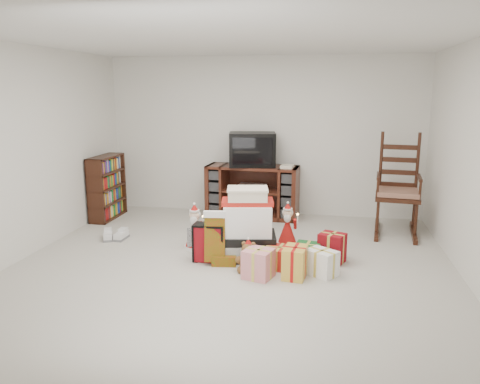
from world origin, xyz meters
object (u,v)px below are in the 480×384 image
object	(u,v)px
santa_figurine	(287,229)
sneaker_pair	(115,236)
teddy_bear	(249,258)
mrs_claus_figurine	(195,231)
tv_stand	(252,191)
gift_pile	(247,228)
crt_television	(252,149)
red_suitcase	(209,243)
gift_cluster	(300,258)
bookshelf	(107,188)
rocking_chair	(396,198)

from	to	relation	value
santa_figurine	sneaker_pair	distance (m)	2.32
teddy_bear	mrs_claus_figurine	size ratio (longest dim) A/B	0.57
tv_stand	gift_pile	world-z (taller)	gift_pile
gift_pile	crt_television	world-z (taller)	crt_television
red_suitcase	gift_cluster	distance (m)	1.06
mrs_claus_figurine	bookshelf	bearing A→B (deg)	146.44
sneaker_pair	gift_cluster	world-z (taller)	gift_cluster
teddy_bear	santa_figurine	xyz separation A→B (m)	(0.34, 0.99, 0.07)
mrs_claus_figurine	sneaker_pair	size ratio (longest dim) A/B	1.67
gift_pile	santa_figurine	distance (m)	0.73
bookshelf	gift_pile	bearing A→B (deg)	-29.13
gift_pile	santa_figurine	xyz separation A→B (m)	(0.43, 0.58, -0.15)
teddy_bear	santa_figurine	size ratio (longest dim) A/B	0.59
red_suitcase	bookshelf	bearing A→B (deg)	142.86
gift_pile	teddy_bear	bearing A→B (deg)	-88.91
bookshelf	gift_cluster	world-z (taller)	bookshelf
bookshelf	crt_television	size ratio (longest dim) A/B	1.26
bookshelf	sneaker_pair	xyz separation A→B (m)	(0.58, -1.01, -0.42)
rocking_chair	gift_cluster	bearing A→B (deg)	-119.80
gift_pile	mrs_claus_figurine	size ratio (longest dim) A/B	1.43
sneaker_pair	gift_cluster	xyz separation A→B (m)	(2.52, -0.65, 0.09)
mrs_claus_figurine	crt_television	distance (m)	1.92
bookshelf	teddy_bear	world-z (taller)	bookshelf
teddy_bear	sneaker_pair	size ratio (longest dim) A/B	0.96
bookshelf	gift_pile	xyz separation A→B (m)	(2.46, -1.37, -0.11)
mrs_claus_figurine	gift_cluster	distance (m)	1.44
tv_stand	mrs_claus_figurine	xyz separation A→B (m)	(-0.47, -1.66, -0.19)
rocking_chair	red_suitcase	world-z (taller)	rocking_chair
bookshelf	red_suitcase	world-z (taller)	bookshelf
santa_figurine	mrs_claus_figurine	world-z (taller)	mrs_claus_figurine
red_suitcase	santa_figurine	world-z (taller)	santa_figurine
tv_stand	red_suitcase	bearing A→B (deg)	-91.07
gift_pile	red_suitcase	world-z (taller)	gift_pile
rocking_chair	crt_television	xyz separation A→B (m)	(-2.12, 0.45, 0.58)
tv_stand	gift_pile	xyz separation A→B (m)	(0.24, -1.87, -0.04)
teddy_bear	gift_cluster	distance (m)	0.57
rocking_chair	crt_television	bearing A→B (deg)	174.10
crt_television	gift_pile	bearing A→B (deg)	-92.47
rocking_chair	mrs_claus_figurine	bearing A→B (deg)	-148.91
rocking_chair	gift_pile	xyz separation A→B (m)	(-1.87, -1.42, -0.13)
mrs_claus_figurine	rocking_chair	bearing A→B (deg)	25.03
gift_pile	gift_cluster	xyz separation A→B (m)	(0.64, -0.29, -0.23)
crt_television	bookshelf	bearing A→B (deg)	-177.45
bookshelf	gift_cluster	xyz separation A→B (m)	(3.10, -1.66, -0.33)
gift_cluster	rocking_chair	bearing A→B (deg)	54.14
tv_stand	red_suitcase	distance (m)	2.09
red_suitcase	teddy_bear	xyz separation A→B (m)	(0.50, -0.21, -0.08)
gift_cluster	bookshelf	bearing A→B (deg)	151.85
tv_stand	bookshelf	distance (m)	2.27
bookshelf	red_suitcase	bearing A→B (deg)	-37.59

